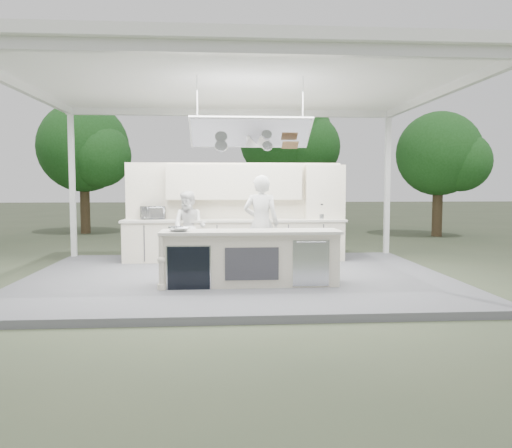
{
  "coord_description": "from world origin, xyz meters",
  "views": [
    {
      "loc": [
        -0.31,
        -9.49,
        1.85
      ],
      "look_at": [
        0.39,
        0.4,
        1.08
      ],
      "focal_mm": 35.0,
      "sensor_mm": 36.0,
      "label": 1
    }
  ],
  "objects": [
    {
      "name": "head_chef",
      "position": [
        0.49,
        0.34,
        1.09
      ],
      "size": [
        0.79,
        0.61,
        1.93
      ],
      "primitive_type": "imported",
      "rotation": [
        0.0,
        0.0,
        2.91
      ],
      "color": "white",
      "rests_on": "stage_deck"
    },
    {
      "name": "ground",
      "position": [
        0.0,
        0.0,
        0.0
      ],
      "size": [
        90.0,
        90.0,
        0.0
      ],
      "primitive_type": "plane",
      "color": "#414932",
      "rests_on": "ground"
    },
    {
      "name": "toaster_oven",
      "position": [
        -1.88,
        2.08,
        1.22
      ],
      "size": [
        0.61,
        0.5,
        0.29
      ],
      "primitive_type": "imported",
      "rotation": [
        0.0,
        0.0,
        0.31
      ],
      "color": "#B5B9BD",
      "rests_on": "back_counter"
    },
    {
      "name": "bowl_small",
      "position": [
        -1.08,
        -1.01,
        1.11
      ],
      "size": [
        0.3,
        0.3,
        0.08
      ],
      "primitive_type": "imported",
      "rotation": [
        0.0,
        0.0,
        0.16
      ],
      "color": "silver",
      "rests_on": "demo_island"
    },
    {
      "name": "back_counter",
      "position": [
        0.0,
        1.9,
        0.6
      ],
      "size": [
        5.08,
        0.72,
        0.95
      ],
      "color": "silver",
      "rests_on": "stage_deck"
    },
    {
      "name": "tree_cluster",
      "position": [
        -0.16,
        9.77,
        3.29
      ],
      "size": [
        19.55,
        9.4,
        5.85
      ],
      "color": "#473823",
      "rests_on": "ground"
    },
    {
      "name": "sous_chef",
      "position": [
        -1.01,
        1.55,
        0.92
      ],
      "size": [
        0.92,
        0.81,
        1.6
      ],
      "primitive_type": "imported",
      "rotation": [
        0.0,
        0.0,
        -0.3
      ],
      "color": "white",
      "rests_on": "stage_deck"
    },
    {
      "name": "back_wall_unit",
      "position": [
        0.44,
        2.11,
        1.57
      ],
      "size": [
        5.05,
        0.48,
        2.25
      ],
      "color": "silver",
      "rests_on": "stage_deck"
    },
    {
      "name": "demo_island",
      "position": [
        0.18,
        -0.91,
        0.6
      ],
      "size": [
        3.1,
        0.79,
        0.95
      ],
      "color": "silver",
      "rests_on": "stage_deck"
    },
    {
      "name": "bowl_large",
      "position": [
        -0.98,
        -1.05,
        1.1
      ],
      "size": [
        0.28,
        0.28,
        0.07
      ],
      "primitive_type": "imported",
      "rotation": [
        0.0,
        0.0,
        0.0
      ],
      "color": "#AFB2B6",
      "rests_on": "demo_island"
    },
    {
      "name": "stage_deck",
      "position": [
        0.0,
        0.0,
        0.06
      ],
      "size": [
        8.0,
        6.0,
        0.12
      ],
      "primitive_type": "cube",
      "color": "#56575B",
      "rests_on": "ground"
    },
    {
      "name": "tent",
      "position": [
        0.0,
        -0.01,
        3.71
      ],
      "size": [
        8.2,
        6.2,
        3.86
      ],
      "color": "white",
      "rests_on": "ground"
    }
  ]
}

